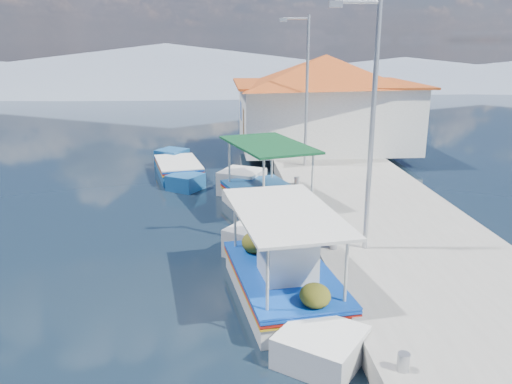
{
  "coord_description": "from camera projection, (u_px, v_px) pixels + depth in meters",
  "views": [
    {
      "loc": [
        0.93,
        -9.86,
        5.54
      ],
      "look_at": [
        2.04,
        4.48,
        1.3
      ],
      "focal_mm": 36.21,
      "sensor_mm": 36.0,
      "label": 1
    }
  ],
  "objects": [
    {
      "name": "quay",
      "position": [
        369.0,
        207.0,
        17.03
      ],
      "size": [
        5.0,
        44.0,
        0.5
      ],
      "primitive_type": "cube",
      "color": "gray",
      "rests_on": "ground"
    },
    {
      "name": "main_caique",
      "position": [
        284.0,
        278.0,
        11.5
      ],
      "size": [
        2.66,
        6.86,
        2.28
      ],
      "rotation": [
        0.0,
        0.0,
        -0.15
      ],
      "color": "silver",
      "rests_on": "ground"
    },
    {
      "name": "harbor_building",
      "position": [
        325.0,
        100.0,
        24.95
      ],
      "size": [
        10.49,
        10.49,
        4.4
      ],
      "color": "white",
      "rests_on": "quay"
    },
    {
      "name": "caique_blue_hull",
      "position": [
        179.0,
        170.0,
        21.75
      ],
      "size": [
        2.4,
        5.52,
        1.0
      ],
      "rotation": [
        0.0,
        0.0,
        -0.2
      ],
      "color": "navy",
      "rests_on": "ground"
    },
    {
      "name": "lamp_post_far",
      "position": [
        305.0,
        84.0,
        20.69
      ],
      "size": [
        1.21,
        0.14,
        6.0
      ],
      "color": "#A5A8AD",
      "rests_on": "quay"
    },
    {
      "name": "ground",
      "position": [
        177.0,
        312.0,
        10.93
      ],
      "size": [
        160.0,
        160.0,
        0.0
      ],
      "primitive_type": "plane",
      "color": "black",
      "rests_on": "ground"
    },
    {
      "name": "lamp_post_near",
      "position": [
        369.0,
        115.0,
        12.09
      ],
      "size": [
        1.21,
        0.14,
        6.0
      ],
      "color": "#A5A8AD",
      "rests_on": "quay"
    },
    {
      "name": "caique_green_canopy",
      "position": [
        268.0,
        201.0,
        17.23
      ],
      "size": [
        3.39,
        6.66,
        2.61
      ],
      "rotation": [
        0.0,
        0.0,
        -0.3
      ],
      "color": "silver",
      "rests_on": "ground"
    },
    {
      "name": "bollards",
      "position": [
        310.0,
        204.0,
        16.05
      ],
      "size": [
        0.2,
        17.2,
        0.3
      ],
      "color": "#A5A8AD",
      "rests_on": "quay"
    },
    {
      "name": "mountain_ridge",
      "position": [
        260.0,
        69.0,
        64.39
      ],
      "size": [
        171.4,
        96.0,
        5.5
      ],
      "color": "slate",
      "rests_on": "ground"
    }
  ]
}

